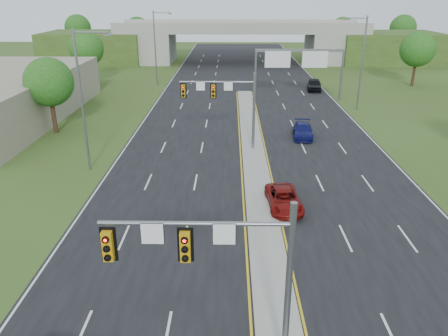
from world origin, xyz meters
TOP-DOWN VIEW (x-y plane):
  - road at (0.00, 35.00)m, footprint 24.00×160.00m
  - median at (0.00, 23.00)m, footprint 2.00×54.00m
  - lane_markings at (-0.60, 28.91)m, footprint 23.72×160.00m
  - signal_mast_near at (-2.26, -0.07)m, footprint 6.62×0.60m
  - signal_mast_far at (-2.26, 24.93)m, footprint 6.62×0.60m
  - sign_gantry at (6.68, 44.92)m, footprint 11.58×0.44m
  - overpass at (0.00, 80.00)m, footprint 80.00×14.00m
  - lightpole_l_mid at (-13.30, 20.00)m, footprint 2.85×0.25m
  - lightpole_l_far at (-13.30, 55.00)m, footprint 2.85×0.25m
  - lightpole_r_far at (13.30, 40.00)m, footprint 2.85×0.25m
  - tree_l_near at (-20.00, 30.00)m, footprint 4.80×4.80m
  - tree_l_mid at (-24.00, 55.00)m, footprint 5.20×5.20m
  - tree_r_mid at (26.00, 55.00)m, footprint 5.20×5.20m
  - tree_back_a at (-38.00, 94.00)m, footprint 6.00×6.00m
  - tree_back_b at (-24.00, 94.00)m, footprint 5.60×5.60m
  - tree_back_c at (24.00, 94.00)m, footprint 5.60×5.60m
  - tree_back_d at (38.00, 94.00)m, footprint 6.00×6.00m
  - car_far_a at (1.50, 13.33)m, footprint 2.36×4.64m
  - car_far_b at (5.12, 28.82)m, footprint 2.31×4.72m
  - car_far_c at (10.28, 51.49)m, footprint 2.67×5.13m

SIDE VIEW (x-z plane):
  - road at x=0.00m, z-range 0.00..0.02m
  - lane_markings at x=-0.60m, z-range 0.02..0.03m
  - median at x=0.00m, z-range 0.02..0.18m
  - car_far_a at x=1.50m, z-range 0.02..1.27m
  - car_far_b at x=5.12m, z-range 0.02..1.34m
  - car_far_c at x=10.28m, z-range 0.02..1.69m
  - overpass at x=0.00m, z-range -0.50..7.60m
  - signal_mast_near at x=-2.26m, z-range 1.23..8.23m
  - signal_mast_far at x=-2.26m, z-range 1.23..8.23m
  - tree_l_near at x=-20.00m, z-range 1.38..8.98m
  - sign_gantry at x=6.68m, z-range 1.90..8.58m
  - tree_l_mid at x=-24.00m, z-range 1.44..9.57m
  - tree_r_mid at x=26.00m, z-range 1.44..9.57m
  - tree_back_b at x=-24.00m, z-range 1.35..9.67m
  - tree_back_c at x=24.00m, z-range 1.35..9.67m
  - tree_back_a at x=-38.00m, z-range 1.41..10.26m
  - tree_back_d at x=38.00m, z-range 1.41..10.26m
  - lightpole_l_mid at x=-13.30m, z-range 0.60..11.60m
  - lightpole_l_far at x=-13.30m, z-range 0.60..11.60m
  - lightpole_r_far at x=13.30m, z-range 0.60..11.60m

